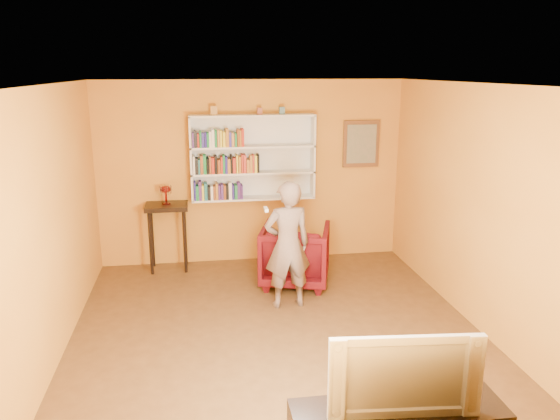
{
  "coord_description": "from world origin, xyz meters",
  "views": [
    {
      "loc": [
        -0.83,
        -5.43,
        2.85
      ],
      "look_at": [
        0.15,
        0.75,
        1.22
      ],
      "focal_mm": 35.0,
      "sensor_mm": 36.0,
      "label": 1
    }
  ],
  "objects_px": {
    "ruby_lustre": "(166,191)",
    "armchair": "(295,255)",
    "television": "(401,369)",
    "console_table": "(167,216)",
    "person": "(288,245)",
    "bookshelf": "(252,157)"
  },
  "relations": [
    {
      "from": "bookshelf",
      "to": "console_table",
      "type": "relative_size",
      "value": 1.84
    },
    {
      "from": "armchair",
      "to": "ruby_lustre",
      "type": "bearing_deg",
      "value": -9.32
    },
    {
      "from": "console_table",
      "to": "armchair",
      "type": "relative_size",
      "value": 1.08
    },
    {
      "from": "ruby_lustre",
      "to": "person",
      "type": "relative_size",
      "value": 0.17
    },
    {
      "from": "television",
      "to": "console_table",
      "type": "bearing_deg",
      "value": 116.87
    },
    {
      "from": "person",
      "to": "television",
      "type": "height_order",
      "value": "person"
    },
    {
      "from": "armchair",
      "to": "person",
      "type": "relative_size",
      "value": 0.58
    },
    {
      "from": "ruby_lustre",
      "to": "television",
      "type": "xyz_separation_m",
      "value": [
        1.78,
        -4.5,
        -0.33
      ]
    },
    {
      "from": "console_table",
      "to": "bookshelf",
      "type": "bearing_deg",
      "value": 7.24
    },
    {
      "from": "bookshelf",
      "to": "ruby_lustre",
      "type": "xyz_separation_m",
      "value": [
        -1.26,
        -0.16,
        -0.42
      ]
    },
    {
      "from": "console_table",
      "to": "armchair",
      "type": "height_order",
      "value": "console_table"
    },
    {
      "from": "console_table",
      "to": "person",
      "type": "height_order",
      "value": "person"
    },
    {
      "from": "person",
      "to": "television",
      "type": "relative_size",
      "value": 1.5
    },
    {
      "from": "bookshelf",
      "to": "console_table",
      "type": "distance_m",
      "value": 1.49
    },
    {
      "from": "armchair",
      "to": "television",
      "type": "distance_m",
      "value": 3.7
    },
    {
      "from": "armchair",
      "to": "television",
      "type": "xyz_separation_m",
      "value": [
        0.06,
        -3.67,
        0.43
      ]
    },
    {
      "from": "armchair",
      "to": "television",
      "type": "height_order",
      "value": "television"
    },
    {
      "from": "armchair",
      "to": "person",
      "type": "xyz_separation_m",
      "value": [
        -0.22,
        -0.69,
        0.37
      ]
    },
    {
      "from": "ruby_lustre",
      "to": "armchair",
      "type": "bearing_deg",
      "value": -25.78
    },
    {
      "from": "bookshelf",
      "to": "television",
      "type": "bearing_deg",
      "value": -83.62
    },
    {
      "from": "console_table",
      "to": "television",
      "type": "height_order",
      "value": "television"
    },
    {
      "from": "bookshelf",
      "to": "television",
      "type": "distance_m",
      "value": 4.75
    }
  ]
}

